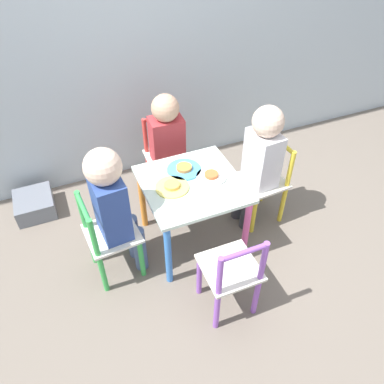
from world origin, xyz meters
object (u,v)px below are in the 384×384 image
chair_yellow (264,183)px  storage_bin (35,204)px  child_back (168,140)px  kids_table (192,193)px  child_right (260,156)px  plate_back (184,169)px  plate_left (172,187)px  chair_purple (231,274)px  plate_right (211,176)px  child_left (113,203)px  chair_red (166,159)px  chair_green (108,238)px

chair_yellow → storage_bin: (-1.33, 0.58, -0.21)m
chair_yellow → child_back: 0.64m
chair_yellow → kids_table: bearing=-90.0°
child_back → storage_bin: 0.97m
chair_yellow → child_right: 0.22m
plate_back → storage_bin: plate_back is taller
plate_back → plate_left: (-0.11, -0.11, 0.00)m
storage_bin → plate_left: bearing=-39.8°
chair_purple → child_right: size_ratio=0.68×
chair_yellow → plate_left: (-0.60, -0.03, 0.19)m
child_right → plate_right: 0.32m
plate_right → chair_purple: bearing=-103.5°
child_left → storage_bin: child_left is taller
chair_red → plate_right: size_ratio=3.31×
chair_yellow → chair_purple: 0.71m
kids_table → chair_yellow: (0.49, 0.03, -0.11)m
chair_purple → plate_right: 0.54m
chair_green → plate_right: size_ratio=3.31×
kids_table → plate_right: plate_right is taller
chair_red → child_left: 0.72m
kids_table → chair_red: chair_red is taller
kids_table → plate_right: 0.14m
chair_green → chair_purple: 0.66m
plate_back → chair_yellow: bearing=-9.6°
child_right → chair_purple: bearing=-43.6°
chair_green → plate_left: (0.37, 0.04, 0.19)m
chair_red → plate_left: (-0.13, -0.49, 0.19)m
chair_red → chair_purple: (-0.02, -0.98, 0.00)m
chair_green → child_right: 0.94m
plate_back → plate_right: 0.16m
child_right → storage_bin: child_right is taller
chair_yellow → plate_back: bearing=-103.1°
child_right → plate_back: bearing=-104.9°
child_back → plate_back: child_back is taller
chair_purple → plate_right: chair_purple is taller
chair_yellow → chair_purple: bearing=-47.1°
chair_red → chair_yellow: same height
chair_purple → plate_back: 0.63m
chair_red → plate_back: (-0.02, -0.38, 0.19)m
plate_left → storage_bin: plate_left is taller
child_back → child_left: size_ratio=0.92×
kids_table → chair_yellow: bearing=3.6°
chair_red → plate_right: chair_red is taller
child_back → plate_left: 0.45m
child_back → plate_right: 0.44m
kids_table → storage_bin: bearing=144.1°
chair_red → chair_green: bearing=-131.4°
chair_green → child_left: child_left is taller
kids_table → child_back: (0.02, 0.43, 0.07)m
plate_right → chair_yellow: bearing=4.6°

